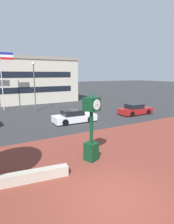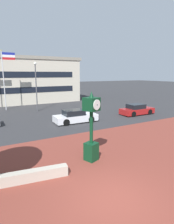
{
  "view_description": "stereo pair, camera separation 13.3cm",
  "coord_description": "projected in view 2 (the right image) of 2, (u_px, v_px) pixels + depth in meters",
  "views": [
    {
      "loc": [
        -4.22,
        -5.25,
        4.83
      ],
      "look_at": [
        0.83,
        3.49,
        2.78
      ],
      "focal_mm": 30.4,
      "sensor_mm": 36.0,
      "label": 1
    },
    {
      "loc": [
        -4.11,
        -5.32,
        4.83
      ],
      "look_at": [
        0.83,
        3.49,
        2.78
      ],
      "focal_mm": 30.4,
      "sensor_mm": 36.0,
      "label": 2
    }
  ],
  "objects": [
    {
      "name": "car_street_near",
      "position": [
        75.0,
        117.0,
        19.09
      ],
      "size": [
        4.38,
        1.95,
        1.28
      ],
      "rotation": [
        0.0,
        0.0,
        4.68
      ],
      "color": "silver",
      "rests_on": "ground"
    },
    {
      "name": "street_clock",
      "position": [
        91.0,
        128.0,
        10.43
      ],
      "size": [
        0.91,
        0.92,
        3.92
      ],
      "rotation": [
        0.0,
        0.0,
        0.34
      ],
      "color": "#0C381E",
      "rests_on": "ground"
    },
    {
      "name": "planter_wall",
      "position": [
        33.0,
        175.0,
        8.68
      ],
      "size": [
        3.22,
        0.86,
        0.5
      ],
      "primitive_type": "cube",
      "rotation": [
        0.0,
        0.0,
        -0.15
      ],
      "color": "#ADA393",
      "rests_on": "ground"
    },
    {
      "name": "car_street_far",
      "position": [
        137.0,
        110.0,
        22.73
      ],
      "size": [
        4.17,
        1.85,
        1.28
      ],
      "rotation": [
        0.0,
        0.0,
        4.71
      ],
      "color": "maroon",
      "rests_on": "ground"
    },
    {
      "name": "flagpole_secondary",
      "position": [
        5.0,
        75.0,
        24.8
      ],
      "size": [
        1.7,
        0.14,
        7.81
      ],
      "color": "silver",
      "rests_on": "ground"
    },
    {
      "name": "ground_plane",
      "position": [
        112.0,
        198.0,
        7.48
      ],
      "size": [
        200.0,
        200.0,
        0.0
      ],
      "primitive_type": "plane",
      "color": "#2D2D30"
    },
    {
      "name": "street_lamp_post",
      "position": [
        36.0,
        81.0,
        24.11
      ],
      "size": [
        0.36,
        0.36,
        6.25
      ],
      "color": "#4C4C51",
      "rests_on": "ground"
    },
    {
      "name": "plaza_brick_paving",
      "position": [
        87.0,
        175.0,
        9.21
      ],
      "size": [
        44.0,
        12.05,
        0.01
      ],
      "primitive_type": "cube",
      "color": "brown",
      "rests_on": "ground"
    }
  ]
}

